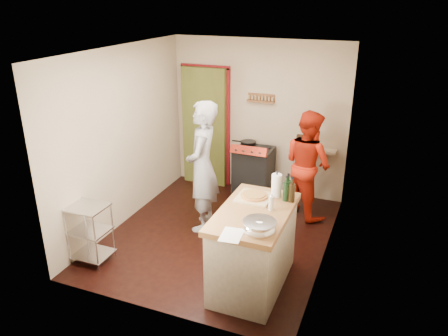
{
  "coord_description": "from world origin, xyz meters",
  "views": [
    {
      "loc": [
        2.11,
        -5.07,
        3.26
      ],
      "look_at": [
        0.08,
        0.0,
        1.06
      ],
      "focal_mm": 35.0,
      "sensor_mm": 36.0,
      "label": 1
    }
  ],
  "objects_px": {
    "wire_shelving": "(90,231)",
    "island": "(254,247)",
    "person_stripe": "(202,167)",
    "stove": "(253,172)",
    "person_red": "(308,164)"
  },
  "relations": [
    {
      "from": "wire_shelving",
      "to": "island",
      "type": "relative_size",
      "value": 0.57
    },
    {
      "from": "island",
      "to": "person_stripe",
      "type": "relative_size",
      "value": 0.74
    },
    {
      "from": "island",
      "to": "person_stripe",
      "type": "distance_m",
      "value": 1.6
    },
    {
      "from": "stove",
      "to": "person_red",
      "type": "distance_m",
      "value": 1.07
    },
    {
      "from": "stove",
      "to": "wire_shelving",
      "type": "height_order",
      "value": "stove"
    },
    {
      "from": "island",
      "to": "stove",
      "type": "bearing_deg",
      "value": 108.23
    },
    {
      "from": "stove",
      "to": "person_stripe",
      "type": "relative_size",
      "value": 0.53
    },
    {
      "from": "wire_shelving",
      "to": "person_stripe",
      "type": "distance_m",
      "value": 1.75
    },
    {
      "from": "person_stripe",
      "to": "wire_shelving",
      "type": "bearing_deg",
      "value": -46.62
    },
    {
      "from": "wire_shelving",
      "to": "person_red",
      "type": "height_order",
      "value": "person_red"
    },
    {
      "from": "stove",
      "to": "island",
      "type": "relative_size",
      "value": 0.71
    },
    {
      "from": "wire_shelving",
      "to": "person_red",
      "type": "relative_size",
      "value": 0.48
    },
    {
      "from": "wire_shelving",
      "to": "island",
      "type": "bearing_deg",
      "value": 8.17
    },
    {
      "from": "stove",
      "to": "person_red",
      "type": "height_order",
      "value": "person_red"
    },
    {
      "from": "stove",
      "to": "wire_shelving",
      "type": "distance_m",
      "value": 2.94
    }
  ]
}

